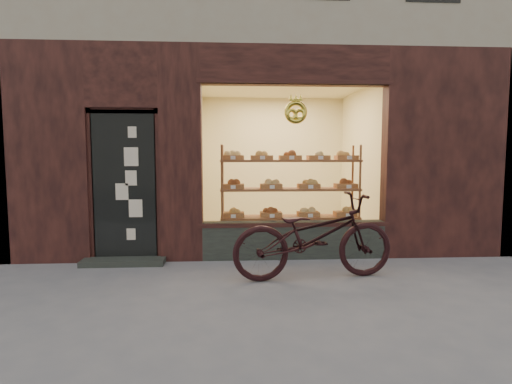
{
  "coord_description": "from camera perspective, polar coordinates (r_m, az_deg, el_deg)",
  "views": [
    {
      "loc": [
        -0.46,
        -3.72,
        1.52
      ],
      "look_at": [
        -0.12,
        2.0,
        1.01
      ],
      "focal_mm": 28.0,
      "sensor_mm": 36.0,
      "label": 1
    }
  ],
  "objects": [
    {
      "name": "bicycle",
      "position": [
        5.03,
        8.26,
        -6.26
      ],
      "size": [
        2.1,
        0.93,
        1.07
      ],
      "primitive_type": "imported",
      "rotation": [
        0.0,
        0.0,
        1.68
      ],
      "color": "black",
      "rests_on": "ground"
    },
    {
      "name": "display_shelf",
      "position": [
        6.37,
        4.85,
        -0.69
      ],
      "size": [
        2.2,
        0.45,
        1.7
      ],
      "color": "brown",
      "rests_on": "ground"
    },
    {
      "name": "ground",
      "position": [
        4.05,
        3.55,
        -16.99
      ],
      "size": [
        90.0,
        90.0,
        0.0
      ],
      "primitive_type": "plane",
      "color": "slate"
    }
  ]
}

